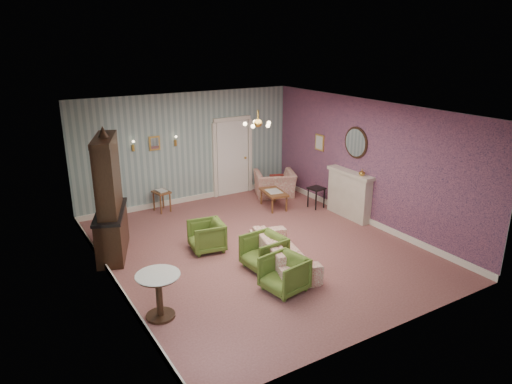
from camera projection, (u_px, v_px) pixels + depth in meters
floor at (258, 248)px, 9.89m from camera, size 7.00×7.00×0.00m
ceiling at (258, 110)px, 8.97m from camera, size 7.00×7.00×0.00m
wall_back at (188, 149)px, 12.27m from camera, size 6.00×0.00×6.00m
wall_front at (388, 246)px, 6.60m from camera, size 6.00×0.00×6.00m
wall_left at (107, 210)px, 7.95m from camera, size 0.00×7.00×7.00m
wall_right at (368, 163)px, 10.91m from camera, size 0.00×7.00×7.00m
wall_right_floral at (367, 163)px, 10.91m from camera, size 0.00×7.00×7.00m
door at (233, 156)px, 13.00m from camera, size 1.12×0.12×2.16m
olive_chair_a at (284, 273)px, 8.15m from camera, size 0.74×0.78×0.70m
olive_chair_b at (264, 251)px, 8.95m from camera, size 0.71×0.75×0.73m
olive_chair_c at (206, 235)px, 9.71m from camera, size 0.73×0.76×0.69m
sofa_chintz at (283, 247)px, 9.04m from camera, size 1.02×2.06×0.78m
wingback_chair at (275, 180)px, 12.98m from camera, size 1.25×1.05×0.93m
dresser at (108, 194)px, 9.25m from camera, size 1.06×1.64×2.58m
fireplace at (349, 194)px, 11.44m from camera, size 0.30×1.40×1.16m
mantel_vase at (362, 173)px, 10.90m from camera, size 0.15×0.15×0.15m
oval_mirror at (356, 143)px, 11.09m from camera, size 0.04×0.76×0.84m
framed_print at (320, 142)px, 12.27m from camera, size 0.04×0.34×0.42m
coffee_table at (274, 199)px, 12.16m from camera, size 0.63×0.95×0.45m
side_table_black at (316, 198)px, 12.14m from camera, size 0.40×0.40×0.55m
pedestal_table at (159, 296)px, 7.36m from camera, size 0.89×0.89×0.76m
nesting_table at (162, 200)px, 11.90m from camera, size 0.42×0.49×0.58m
gilt_mirror_back at (155, 143)px, 11.71m from camera, size 0.28×0.06×0.36m
sconce_left at (133, 146)px, 11.43m from camera, size 0.16×0.12×0.30m
sconce_right at (176, 141)px, 11.97m from camera, size 0.16×0.12×0.30m
chandelier at (258, 124)px, 9.06m from camera, size 0.56×0.56×0.36m
burgundy_cushion at (276, 181)px, 12.83m from camera, size 0.41×0.28×0.39m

